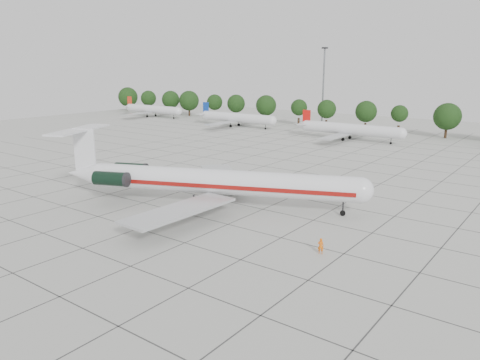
{
  "coord_description": "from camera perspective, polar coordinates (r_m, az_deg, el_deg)",
  "views": [
    {
      "loc": [
        43.22,
        -52.48,
        19.89
      ],
      "look_at": [
        3.53,
        0.56,
        3.5
      ],
      "focal_mm": 35.0,
      "sensor_mm": 36.0,
      "label": 1
    }
  ],
  "objects": [
    {
      "name": "ground",
      "position": [
        70.84,
        -2.56,
        -2.42
      ],
      "size": [
        260.0,
        260.0,
        0.0
      ],
      "primitive_type": "plane",
      "color": "beige",
      "rests_on": "ground"
    },
    {
      "name": "apron_joints",
      "position": [
        82.57,
        4.05,
        -0.07
      ],
      "size": [
        170.0,
        170.0,
        0.02
      ],
      "primitive_type": "cube",
      "color": "#383838",
      "rests_on": "ground"
    },
    {
      "name": "floodlight_mast",
      "position": [
        162.07,
        10.14,
        11.7
      ],
      "size": [
        1.6,
        1.6,
        25.45
      ],
      "color": "slate",
      "rests_on": "ground"
    },
    {
      "name": "ground_crew",
      "position": [
        51.6,
        9.81,
        -7.93
      ],
      "size": [
        0.77,
        0.65,
        1.78
      ],
      "primitive_type": "imported",
      "rotation": [
        0.0,
        0.0,
        3.56
      ],
      "color": "orange",
      "rests_on": "ground"
    },
    {
      "name": "bg_airliner_b",
      "position": [
        154.34,
        -0.42,
        7.58
      ],
      "size": [
        28.24,
        27.2,
        7.4
      ],
      "color": "silver",
      "rests_on": "ground"
    },
    {
      "name": "tree_line",
      "position": [
        148.69,
        15.12,
        8.06
      ],
      "size": [
        249.86,
        8.44,
        10.22
      ],
      "color": "#332114",
      "rests_on": "ground"
    },
    {
      "name": "main_airliner",
      "position": [
        67.0,
        -4.38,
        -0.08
      ],
      "size": [
        43.61,
        32.82,
        10.65
      ],
      "rotation": [
        0.0,
        0.0,
        0.41
      ],
      "color": "silver",
      "rests_on": "ground"
    },
    {
      "name": "bg_airliner_c",
      "position": [
        129.86,
        13.23,
        6.02
      ],
      "size": [
        28.24,
        27.2,
        7.4
      ],
      "color": "silver",
      "rests_on": "ground"
    },
    {
      "name": "bg_airliner_a",
      "position": [
        186.98,
        -10.62,
        8.45
      ],
      "size": [
        28.24,
        27.2,
        7.4
      ],
      "color": "silver",
      "rests_on": "ground"
    }
  ]
}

